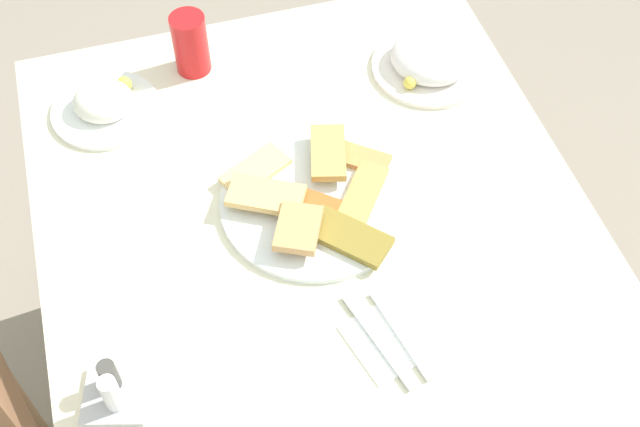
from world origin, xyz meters
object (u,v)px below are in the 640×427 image
at_px(pide_platter, 316,199).
at_px(spoon, 378,340).
at_px(paper_napkin, 390,338).
at_px(condiment_caddy, 113,391).
at_px(soda_can, 190,44).
at_px(fork, 401,334).
at_px(salad_plate_greens, 105,104).
at_px(salad_plate_rice, 429,60).
at_px(dining_table, 323,266).

distance_m(pide_platter, spoon, 0.28).
bearing_deg(paper_napkin, condiment_caddy, 87.17).
xyz_separation_m(soda_can, fork, (-0.66, -0.19, -0.06)).
relative_size(fork, condiment_caddy, 1.50).
height_order(fork, condiment_caddy, condiment_caddy).
distance_m(salad_plate_greens, spoon, 0.68).
distance_m(paper_napkin, fork, 0.02).
bearing_deg(salad_plate_rice, fork, 155.12).
xyz_separation_m(salad_plate_greens, spoon, (-0.59, -0.33, -0.01)).
relative_size(salad_plate_rice, spoon, 1.20).
bearing_deg(condiment_caddy, paper_napkin, -92.83).
distance_m(dining_table, spoon, 0.22).
height_order(salad_plate_rice, fork, salad_plate_rice).
bearing_deg(fork, paper_napkin, 78.34).
distance_m(pide_platter, salad_plate_greens, 0.44).
distance_m(salad_plate_greens, paper_napkin, 0.68).
height_order(pide_platter, paper_napkin, pide_platter).
bearing_deg(dining_table, spoon, -172.76).
xyz_separation_m(dining_table, soda_can, (0.45, 0.12, 0.14)).
xyz_separation_m(pide_platter, fork, (-0.28, -0.05, -0.01)).
height_order(soda_can, fork, soda_can).
bearing_deg(salad_plate_greens, salad_plate_rice, -95.92).
bearing_deg(condiment_caddy, spoon, -92.96).
bearing_deg(dining_table, condiment_caddy, 116.80).
distance_m(dining_table, salad_plate_greens, 0.50).
height_order(paper_napkin, condiment_caddy, condiment_caddy).
bearing_deg(salad_plate_rice, spoon, 151.99).
height_order(soda_can, paper_napkin, soda_can).
bearing_deg(pide_platter, spoon, -176.42).
height_order(soda_can, condiment_caddy, soda_can).
distance_m(salad_plate_greens, fork, 0.69).
xyz_separation_m(salad_plate_greens, condiment_caddy, (-0.57, 0.06, 0.01)).
bearing_deg(dining_table, fork, -163.10).
distance_m(paper_napkin, condiment_caddy, 0.41).
bearing_deg(dining_table, soda_can, 15.19).
distance_m(spoon, condiment_caddy, 0.39).
bearing_deg(dining_table, salad_plate_rice, -43.41).
bearing_deg(salad_plate_greens, soda_can, -69.31).
relative_size(salad_plate_greens, salad_plate_rice, 0.90).
relative_size(soda_can, condiment_caddy, 1.10).
relative_size(salad_plate_rice, paper_napkin, 1.88).
distance_m(salad_plate_greens, salad_plate_rice, 0.61).
distance_m(pide_platter, soda_can, 0.41).
relative_size(pide_platter, salad_plate_greens, 1.65).
bearing_deg(salad_plate_rice, salad_plate_greens, 84.08).
distance_m(salad_plate_rice, fork, 0.58).
distance_m(pide_platter, fork, 0.28).
distance_m(salad_plate_rice, condiment_caddy, 0.84).
relative_size(soda_can, fork, 0.73).
bearing_deg(soda_can, dining_table, -164.81).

